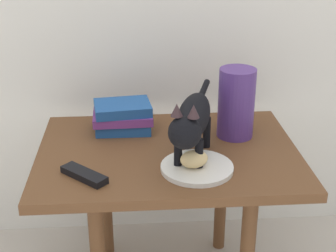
# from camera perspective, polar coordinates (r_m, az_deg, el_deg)

# --- Properties ---
(side_table) EXTENTS (0.80, 0.58, 0.54)m
(side_table) POSITION_cam_1_polar(r_m,az_deg,el_deg) (1.59, -0.00, -5.10)
(side_table) COLOR brown
(side_table) RESTS_ON ground
(plate) EXTENTS (0.21, 0.21, 0.01)m
(plate) POSITION_cam_1_polar(r_m,az_deg,el_deg) (1.44, 3.31, -4.74)
(plate) COLOR silver
(plate) RESTS_ON side_table
(bread_roll) EXTENTS (0.09, 0.08, 0.05)m
(bread_roll) POSITION_cam_1_polar(r_m,az_deg,el_deg) (1.42, 2.98, -3.76)
(bread_roll) COLOR #E0BC7A
(bread_roll) RESTS_ON plate
(cat) EXTENTS (0.17, 0.47, 0.23)m
(cat) POSITION_cam_1_polar(r_m,az_deg,el_deg) (1.43, 2.76, 0.68)
(cat) COLOR black
(cat) RESTS_ON side_table
(book_stack) EXTENTS (0.20, 0.15, 0.10)m
(book_stack) POSITION_cam_1_polar(r_m,az_deg,el_deg) (1.68, -5.13, 1.07)
(book_stack) COLOR #1E4C8C
(book_stack) RESTS_ON side_table
(green_vase) EXTENTS (0.12, 0.12, 0.23)m
(green_vase) POSITION_cam_1_polar(r_m,az_deg,el_deg) (1.62, 7.76, 2.59)
(green_vase) COLOR #4C2D72
(green_vase) RESTS_ON side_table
(tv_remote) EXTENTS (0.14, 0.14, 0.02)m
(tv_remote) POSITION_cam_1_polar(r_m,az_deg,el_deg) (1.42, -9.51, -5.48)
(tv_remote) COLOR black
(tv_remote) RESTS_ON side_table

